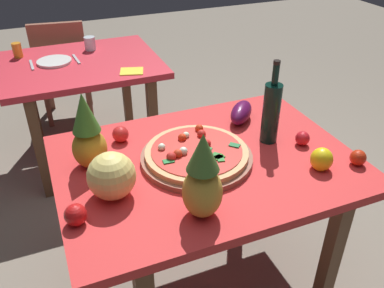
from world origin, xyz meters
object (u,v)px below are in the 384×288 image
object	(u,v)px
tomato_by_bottle	(120,134)
drinking_glass_water	(90,43)
pizza	(196,152)
tomato_at_corner	(302,138)
melon	(112,176)
tomato_near_board	(358,158)
dining_chair	(63,65)
napkin_folded	(132,71)
bell_pepper	(322,159)
tomato_beside_pepper	(76,215)
display_table	(206,176)
drinking_glass_juice	(17,50)
pineapple_left	(88,135)
pineapple_right	(203,180)
knife_utensil	(76,59)
dinner_plate	(54,61)
fork_utensil	(32,65)
wine_bottle	(271,112)
pizza_board	(197,158)
background_table	(83,76)
eggplant	(241,112)

from	to	relation	value
tomato_by_bottle	drinking_glass_water	distance (m)	1.28
pizza	tomato_at_corner	world-z (taller)	pizza
melon	tomato_near_board	xyz separation A→B (m)	(0.97, -0.18, -0.06)
dining_chair	napkin_folded	xyz separation A→B (m)	(0.34, -0.93, 0.25)
bell_pepper	dining_chair	bearing A→B (deg)	109.28
tomato_beside_pepper	napkin_folded	bearing A→B (deg)	67.04
display_table	tomato_near_board	size ratio (longest dim) A/B	18.66
display_table	bell_pepper	xyz separation A→B (m)	(0.40, -0.23, 0.13)
tomato_beside_pepper	drinking_glass_juice	xyz separation A→B (m)	(-0.11, 1.77, 0.01)
pineapple_left	drinking_glass_juice	size ratio (longest dim) A/B	3.37
pineapple_left	tomato_by_bottle	size ratio (longest dim) A/B	4.43
pineapple_right	knife_utensil	world-z (taller)	pineapple_right
dining_chair	dinner_plate	bearing A→B (deg)	89.69
fork_utensil	napkin_folded	distance (m)	0.66
tomato_at_corner	drinking_glass_water	bearing A→B (deg)	111.62
wine_bottle	dinner_plate	size ratio (longest dim) A/B	1.71
melon	napkin_folded	xyz separation A→B (m)	(0.37, 1.13, -0.09)
pizza	pineapple_left	xyz separation A→B (m)	(-0.41, 0.12, 0.10)
tomato_at_corner	napkin_folded	distance (m)	1.20
dining_chair	pizza_board	distance (m)	2.01
pineapple_left	pineapple_right	xyz separation A→B (m)	(0.30, -0.44, 0.00)
bell_pepper	drinking_glass_juice	distance (m)	2.11
melon	tomato_by_bottle	size ratio (longest dim) A/B	2.42
pineapple_left	tomato_beside_pepper	world-z (taller)	pineapple_left
tomato_near_board	drinking_glass_water	world-z (taller)	drinking_glass_water
drinking_glass_water	dinner_plate	size ratio (longest dim) A/B	0.41
dinner_plate	pineapple_left	bearing A→B (deg)	-89.41
napkin_folded	display_table	bearing A→B (deg)	-88.05
pineapple_right	napkin_folded	distance (m)	1.36
tomato_near_board	dinner_plate	xyz separation A→B (m)	(-1.02, 1.66, -0.02)
pizza	wine_bottle	xyz separation A→B (m)	(0.36, 0.02, 0.11)
tomato_by_bottle	dining_chair	bearing A→B (deg)	92.73
tomato_by_bottle	pineapple_right	bearing A→B (deg)	-75.97
dinner_plate	tomato_at_corner	bearing A→B (deg)	-58.07
tomato_by_bottle	tomato_at_corner	size ratio (longest dim) A/B	1.16
pineapple_right	pineapple_left	bearing A→B (deg)	124.25
drinking_glass_water	fork_utensil	xyz separation A→B (m)	(-0.40, -0.16, -0.04)
pineapple_right	drinking_glass_juice	size ratio (longest dim) A/B	3.37
background_table	eggplant	distance (m)	1.26
tomato_by_bottle	dinner_plate	distance (m)	1.13
pizza_board	wine_bottle	xyz separation A→B (m)	(0.36, 0.02, 0.13)
pineapple_right	drinking_glass_juice	bearing A→B (deg)	105.44
background_table	fork_utensil	size ratio (longest dim) A/B	5.55
tomato_near_board	dinner_plate	distance (m)	1.94
napkin_folded	knife_utensil	bearing A→B (deg)	129.92
pineapple_right	tomato_beside_pepper	world-z (taller)	pineapple_right
tomato_near_board	tomato_beside_pepper	world-z (taller)	tomato_beside_pepper
wine_bottle	bell_pepper	xyz separation A→B (m)	(0.08, -0.27, -0.10)
wine_bottle	melon	bearing A→B (deg)	-170.80
knife_utensil	display_table	bearing A→B (deg)	-81.44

